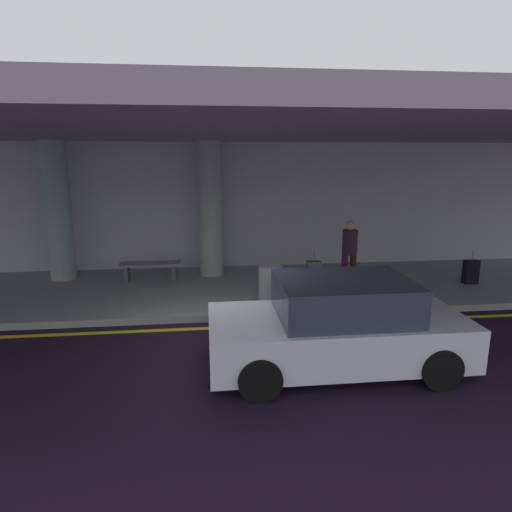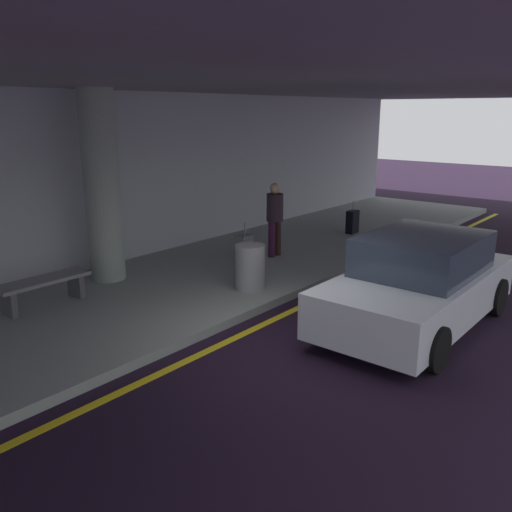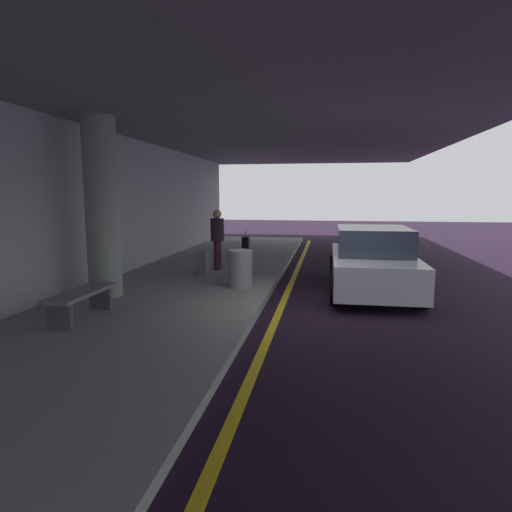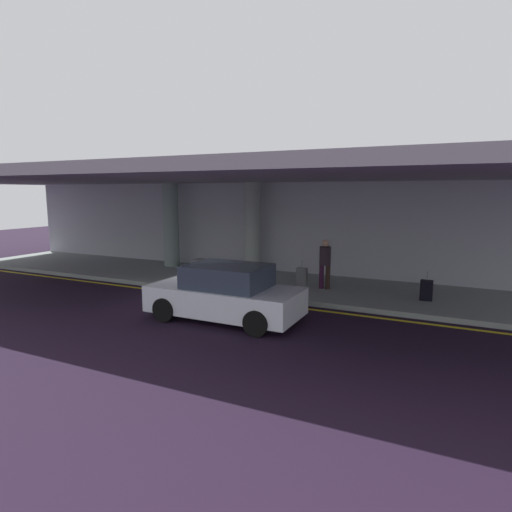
{
  "view_description": "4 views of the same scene",
  "coord_description": "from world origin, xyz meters",
  "px_view_note": "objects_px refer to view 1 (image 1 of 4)",
  "views": [
    {
      "loc": [
        -0.13,
        -7.77,
        3.4
      ],
      "look_at": [
        0.9,
        1.26,
        1.34
      ],
      "focal_mm": 30.97,
      "sensor_mm": 36.0,
      "label": 1
    },
    {
      "loc": [
        -6.05,
        -4.47,
        3.4
      ],
      "look_at": [
        1.43,
        1.69,
        0.77
      ],
      "focal_mm": 37.8,
      "sensor_mm": 36.0,
      "label": 2
    },
    {
      "loc": [
        -8.19,
        -0.24,
        2.24
      ],
      "look_at": [
        1.96,
        1.47,
        0.78
      ],
      "focal_mm": 30.23,
      "sensor_mm": 36.0,
      "label": 3
    },
    {
      "loc": [
        7.46,
        -10.84,
        3.4
      ],
      "look_at": [
        1.22,
        2.13,
        1.22
      ],
      "focal_mm": 29.66,
      "sensor_mm": 36.0,
      "label": 4
    }
  ],
  "objects_px": {
    "suitcase_upright_secondary": "(314,273)",
    "bench_metal": "(150,268)",
    "support_column_left_mid": "(210,210)",
    "car_white": "(338,326)",
    "traveler_with_luggage": "(350,249)",
    "trash_bin_steel": "(271,284)",
    "support_column_far_left": "(58,212)",
    "suitcase_upright_primary": "(471,272)"
  },
  "relations": [
    {
      "from": "suitcase_upright_secondary",
      "to": "bench_metal",
      "type": "bearing_deg",
      "value": -165.06
    },
    {
      "from": "suitcase_upright_secondary",
      "to": "bench_metal",
      "type": "relative_size",
      "value": 0.56
    },
    {
      "from": "support_column_left_mid",
      "to": "car_white",
      "type": "bearing_deg",
      "value": -70.78
    },
    {
      "from": "traveler_with_luggage",
      "to": "support_column_left_mid",
      "type": "bearing_deg",
      "value": -149.58
    },
    {
      "from": "support_column_left_mid",
      "to": "bench_metal",
      "type": "xyz_separation_m",
      "value": [
        -1.63,
        -0.45,
        -1.47
      ]
    },
    {
      "from": "traveler_with_luggage",
      "to": "trash_bin_steel",
      "type": "bearing_deg",
      "value": -99.32
    },
    {
      "from": "support_column_far_left",
      "to": "bench_metal",
      "type": "distance_m",
      "value": 2.83
    },
    {
      "from": "traveler_with_luggage",
      "to": "bench_metal",
      "type": "height_order",
      "value": "traveler_with_luggage"
    },
    {
      "from": "bench_metal",
      "to": "trash_bin_steel",
      "type": "height_order",
      "value": "trash_bin_steel"
    },
    {
      "from": "suitcase_upright_primary",
      "to": "suitcase_upright_secondary",
      "type": "xyz_separation_m",
      "value": [
        -4.1,
        0.34,
        0.0
      ]
    },
    {
      "from": "bench_metal",
      "to": "trash_bin_steel",
      "type": "relative_size",
      "value": 1.88
    },
    {
      "from": "support_column_left_mid",
      "to": "traveler_with_luggage",
      "type": "xyz_separation_m",
      "value": [
        3.47,
        -1.5,
        -0.86
      ]
    },
    {
      "from": "car_white",
      "to": "suitcase_upright_primary",
      "type": "bearing_deg",
      "value": -136.03
    },
    {
      "from": "support_column_left_mid",
      "to": "suitcase_upright_secondary",
      "type": "relative_size",
      "value": 4.06
    },
    {
      "from": "support_column_far_left",
      "to": "suitcase_upright_secondary",
      "type": "relative_size",
      "value": 4.06
    },
    {
      "from": "support_column_far_left",
      "to": "support_column_left_mid",
      "type": "relative_size",
      "value": 1.0
    },
    {
      "from": "traveler_with_luggage",
      "to": "suitcase_upright_secondary",
      "type": "distance_m",
      "value": 1.1
    },
    {
      "from": "support_column_left_mid",
      "to": "suitcase_upright_primary",
      "type": "bearing_deg",
      "value": -14.15
    },
    {
      "from": "suitcase_upright_secondary",
      "to": "trash_bin_steel",
      "type": "distance_m",
      "value": 1.81
    },
    {
      "from": "support_column_far_left",
      "to": "bench_metal",
      "type": "relative_size",
      "value": 2.28
    },
    {
      "from": "suitcase_upright_primary",
      "to": "trash_bin_steel",
      "type": "height_order",
      "value": "suitcase_upright_primary"
    },
    {
      "from": "support_column_left_mid",
      "to": "trash_bin_steel",
      "type": "distance_m",
      "value": 3.23
    },
    {
      "from": "car_white",
      "to": "trash_bin_steel",
      "type": "relative_size",
      "value": 4.82
    },
    {
      "from": "traveler_with_luggage",
      "to": "suitcase_upright_primary",
      "type": "height_order",
      "value": "traveler_with_luggage"
    },
    {
      "from": "support_column_left_mid",
      "to": "traveler_with_luggage",
      "type": "relative_size",
      "value": 2.17
    },
    {
      "from": "support_column_far_left",
      "to": "suitcase_upright_primary",
      "type": "relative_size",
      "value": 4.06
    },
    {
      "from": "bench_metal",
      "to": "trash_bin_steel",
      "type": "distance_m",
      "value": 3.64
    },
    {
      "from": "car_white",
      "to": "bench_metal",
      "type": "xyz_separation_m",
      "value": [
        -3.58,
        5.14,
        -0.21
      ]
    },
    {
      "from": "car_white",
      "to": "suitcase_upright_primary",
      "type": "height_order",
      "value": "car_white"
    },
    {
      "from": "trash_bin_steel",
      "to": "support_column_far_left",
      "type": "bearing_deg",
      "value": 153.8
    },
    {
      "from": "trash_bin_steel",
      "to": "traveler_with_luggage",
      "type": "bearing_deg",
      "value": 26.83
    },
    {
      "from": "suitcase_upright_primary",
      "to": "car_white",
      "type": "bearing_deg",
      "value": -132.27
    },
    {
      "from": "car_white",
      "to": "bench_metal",
      "type": "relative_size",
      "value": 2.56
    },
    {
      "from": "support_column_far_left",
      "to": "traveler_with_luggage",
      "type": "xyz_separation_m",
      "value": [
        7.47,
        -1.5,
        -0.86
      ]
    },
    {
      "from": "trash_bin_steel",
      "to": "bench_metal",
      "type": "bearing_deg",
      "value": 143.68
    },
    {
      "from": "traveler_with_luggage",
      "to": "suitcase_upright_secondary",
      "type": "bearing_deg",
      "value": -136.22
    },
    {
      "from": "support_column_far_left",
      "to": "suitcase_upright_secondary",
      "type": "distance_m",
      "value": 6.9
    },
    {
      "from": "support_column_far_left",
      "to": "support_column_left_mid",
      "type": "bearing_deg",
      "value": 0.0
    },
    {
      "from": "suitcase_upright_primary",
      "to": "support_column_left_mid",
      "type": "bearing_deg",
      "value": 174.18
    },
    {
      "from": "suitcase_upright_primary",
      "to": "bench_metal",
      "type": "relative_size",
      "value": 0.56
    },
    {
      "from": "car_white",
      "to": "traveler_with_luggage",
      "type": "height_order",
      "value": "traveler_with_luggage"
    },
    {
      "from": "bench_metal",
      "to": "support_column_left_mid",
      "type": "bearing_deg",
      "value": 15.52
    }
  ]
}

